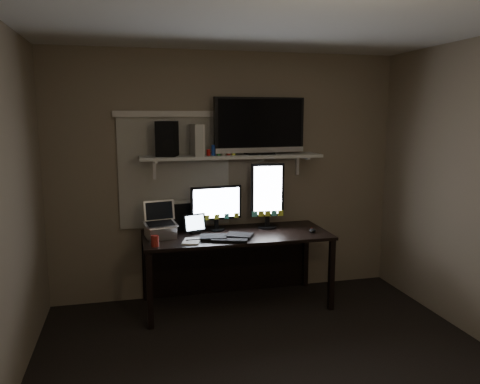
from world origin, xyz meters
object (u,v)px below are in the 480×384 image
object	(u,v)px
monitor_landscape	(216,208)
tv	(260,126)
laptop	(160,221)
monitor_portrait	(267,195)
mouse	(312,230)
cup	(155,241)
tablet	(195,224)
game_console	(197,140)
speaker	(167,139)
desk	(234,248)
keyboard	(226,237)

from	to	relation	value
monitor_landscape	tv	world-z (taller)	tv
laptop	monitor_landscape	bearing A→B (deg)	5.97
monitor_landscape	monitor_portrait	xyz separation A→B (m)	(0.52, -0.03, 0.11)
mouse	monitor_portrait	bearing A→B (deg)	159.68
monitor_landscape	monitor_portrait	size ratio (longest dim) A/B	0.77
cup	mouse	bearing A→B (deg)	5.21
monitor_portrait	mouse	bearing A→B (deg)	-32.42
mouse	tv	world-z (taller)	tv
mouse	tablet	xyz separation A→B (m)	(-1.13, 0.22, 0.08)
monitor_landscape	tv	distance (m)	0.92
tv	game_console	xyz separation A→B (m)	(-0.63, -0.03, -0.13)
game_console	monitor_portrait	bearing A→B (deg)	-8.47
mouse	tv	xyz separation A→B (m)	(-0.45, 0.33, 1.01)
cup	speaker	world-z (taller)	speaker
desk	cup	distance (m)	0.92
desk	mouse	xyz separation A→B (m)	(0.74, -0.25, 0.20)
tablet	cup	xyz separation A→B (m)	(-0.40, -0.36, -0.05)
mouse	cup	bearing A→B (deg)	-158.35
monitor_portrait	cup	distance (m)	1.26
monitor_landscape	laptop	size ratio (longest dim) A/B	1.57
mouse	cup	world-z (taller)	cup
monitor_portrait	speaker	distance (m)	1.15
monitor_portrait	keyboard	bearing A→B (deg)	-144.24
cup	game_console	xyz separation A→B (m)	(0.45, 0.44, 0.85)
mouse	game_console	world-z (taller)	game_console
tv	speaker	size ratio (longest dim) A/B	2.81
mouse	desk	bearing A→B (deg)	177.38
monitor_landscape	laptop	distance (m)	0.59
monitor_landscape	mouse	distance (m)	0.98
monitor_landscape	keyboard	distance (m)	0.39
monitor_landscape	cup	xyz separation A→B (m)	(-0.63, -0.45, -0.18)
desk	speaker	size ratio (longest dim) A/B	5.40
monitor_portrait	tv	distance (m)	0.70
tv	keyboard	bearing A→B (deg)	-145.31
game_console	keyboard	bearing A→B (deg)	-62.80
desk	mouse	bearing A→B (deg)	-19.06
mouse	cup	size ratio (longest dim) A/B	1.04
desk	tv	bearing A→B (deg)	15.40
monitor_landscape	speaker	xyz separation A→B (m)	(-0.47, 0.02, 0.69)
mouse	speaker	bearing A→B (deg)	-177.19
keyboard	cup	bearing A→B (deg)	-150.94
monitor_portrait	laptop	distance (m)	1.11
monitor_portrait	keyboard	xyz separation A→B (m)	(-0.49, -0.30, -0.32)
monitor_landscape	keyboard	size ratio (longest dim) A/B	1.04
tablet	game_console	bearing A→B (deg)	42.31
tablet	tv	world-z (taller)	tv
monitor_portrait	mouse	size ratio (longest dim) A/B	6.61
monitor_portrait	keyboard	world-z (taller)	monitor_portrait
mouse	monitor_landscape	bearing A→B (deg)	177.54
desk	keyboard	distance (m)	0.36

